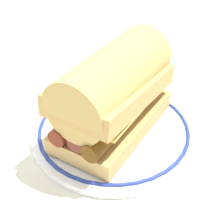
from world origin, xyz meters
name	(u,v)px	position (x,y,z in m)	size (l,w,h in m)	color
ground_plane	(109,131)	(0.00, 0.00, 0.00)	(1.50, 1.50, 0.00)	silver
plate	(112,131)	(0.00, -0.01, 0.01)	(0.25, 0.25, 0.01)	white
sausage_sandwich	(112,93)	(0.00, -0.01, 0.08)	(0.22, 0.14, 0.13)	tan
butter_knife	(158,70)	(0.21, 0.05, 0.00)	(0.11, 0.11, 0.01)	silver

